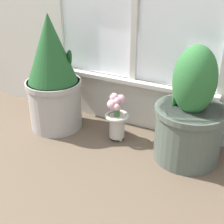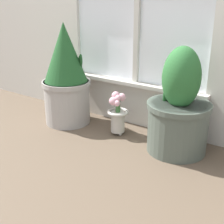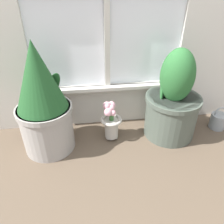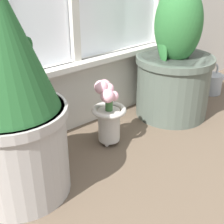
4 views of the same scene
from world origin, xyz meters
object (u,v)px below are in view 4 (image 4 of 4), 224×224
at_px(watering_can, 212,83).
at_px(potted_plant_left, 9,99).
at_px(flower_vase, 108,112).
at_px(potted_plant_right, 174,67).

bearing_deg(watering_can, potted_plant_left, -177.32).
height_order(flower_vase, watering_can, flower_vase).
xyz_separation_m(potted_plant_right, flower_vase, (-0.43, -0.01, -0.10)).
bearing_deg(flower_vase, potted_plant_left, -175.31).
distance_m(flower_vase, watering_can, 0.84).
height_order(potted_plant_right, flower_vase, potted_plant_right).
relative_size(potted_plant_right, watering_can, 3.04).
relative_size(potted_plant_left, flower_vase, 2.46).
bearing_deg(watering_can, flower_vase, -178.36).
bearing_deg(potted_plant_right, potted_plant_left, -177.25).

